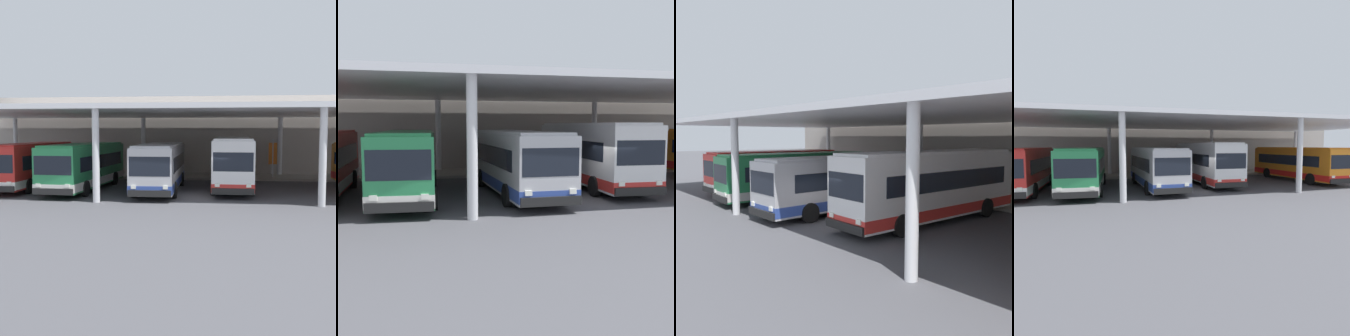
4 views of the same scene
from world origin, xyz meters
TOP-DOWN VIEW (x-y plane):
  - ground_plane at (0.00, 0.00)m, footprint 200.00×200.00m
  - platform_kerb at (0.00, 11.75)m, footprint 42.00×4.50m
  - station_building_facade at (0.00, 15.00)m, footprint 48.00×1.60m
  - canopy_shelter at (0.00, 5.50)m, footprint 40.00×17.00m
  - bus_nearest_bay at (-12.61, 3.66)m, footprint 2.82×10.56m
  - bus_second_bay at (-8.45, 2.85)m, footprint 3.18×10.67m
  - bus_middle_bay at (-3.18, 2.69)m, footprint 2.79×10.55m
  - bus_far_bay at (1.70, 4.46)m, footprint 2.98×11.41m
  - bus_departing at (10.84, 3.62)m, footprint 2.93×10.60m
  - bench_waiting at (1.16, 11.82)m, footprint 1.80×0.45m
  - banner_sign at (5.23, 10.94)m, footprint 0.70×0.12m

SIDE VIEW (x-z plane):
  - ground_plane at x=0.00m, z-range 0.00..0.00m
  - platform_kerb at x=0.00m, z-range 0.00..0.18m
  - bench_waiting at x=1.16m, z-range 0.20..1.12m
  - bus_nearest_bay at x=-12.61m, z-range 0.07..3.24m
  - bus_second_bay at x=-8.45m, z-range 0.07..3.24m
  - bus_middle_bay at x=-3.18m, z-range 0.07..3.24m
  - bus_departing at x=10.84m, z-range 0.07..3.24m
  - bus_far_bay at x=1.70m, z-range 0.06..3.63m
  - banner_sign at x=5.23m, z-range 0.38..3.58m
  - station_building_facade at x=0.00m, z-range 0.00..7.25m
  - canopy_shelter at x=0.00m, z-range 2.54..8.09m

